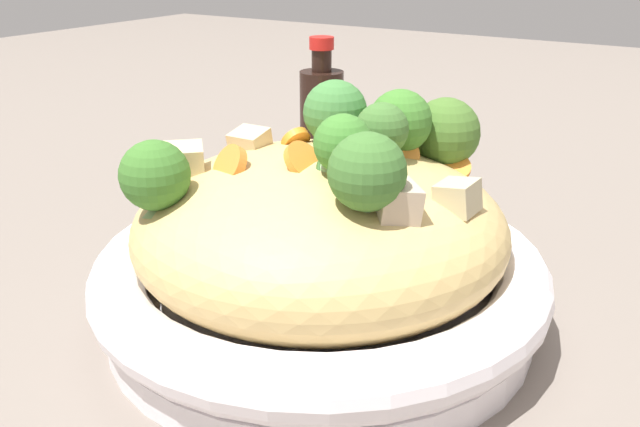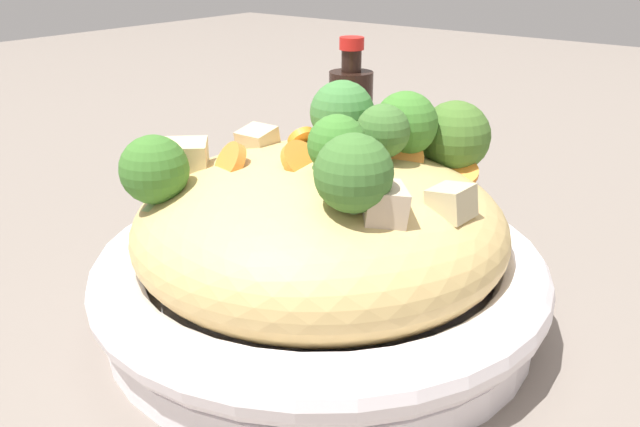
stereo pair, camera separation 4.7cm
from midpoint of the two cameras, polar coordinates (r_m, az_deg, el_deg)
name	(u,v)px [view 2 (the right image)]	position (r m, az deg, el deg)	size (l,w,h in m)	color
ground_plane	(320,319)	(0.50, 2.68, -8.79)	(3.00, 3.00, 0.00)	slate
serving_bowl	(320,281)	(0.49, 2.75, -5.70)	(0.31, 0.31, 0.06)	white
noodle_heap	(320,227)	(0.47, 2.84, -1.20)	(0.25, 0.25, 0.11)	tan
broccoli_florets	(358,142)	(0.45, 6.08, 5.88)	(0.18, 0.23, 0.07)	#91B871
carrot_coins	(301,159)	(0.47, 1.29, 4.50)	(0.19, 0.15, 0.04)	orange
zucchini_slices	(350,153)	(0.48, 5.28, 4.93)	(0.12, 0.17, 0.06)	beige
chicken_chunks	(280,174)	(0.44, -0.38, 3.23)	(0.21, 0.09, 0.03)	#CFB68F
soy_sauce_bottle	(350,126)	(0.74, 4.34, 7.21)	(0.05, 0.05, 0.16)	black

